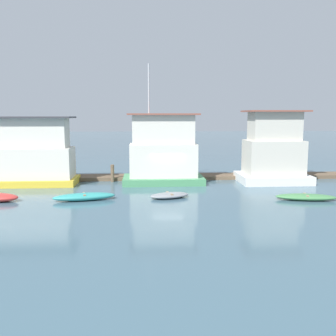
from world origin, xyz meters
TOP-DOWN VIEW (x-y plane):
  - ground_plane at (0.00, 0.00)m, footprint 200.00×200.00m
  - dock_walkway at (0.00, 2.52)m, footprint 33.80×2.09m
  - houseboat_yellow at (-10.48, 0.46)m, footprint 6.82×3.29m
  - houseboat_green at (-0.28, 0.48)m, footprint 6.33×3.45m
  - houseboat_white at (8.53, 0.26)m, footprint 5.45×3.92m
  - dinghy_teal at (-5.60, -5.41)m, footprint 4.04×1.88m
  - dinghy_grey at (-0.16, -5.08)m, footprint 2.86×1.95m
  - dinghy_green at (8.44, -6.27)m, footprint 3.92×1.79m
  - mooring_post_near_left at (-4.36, 1.22)m, footprint 0.29×0.29m
  - mooring_post_near_right at (0.77, 1.22)m, footprint 0.25×0.25m

SIDE VIEW (x-z plane):
  - ground_plane at x=0.00m, z-range 0.00..0.00m
  - dock_walkway at x=0.00m, z-range 0.00..0.30m
  - dinghy_grey at x=-0.16m, z-range 0.00..0.35m
  - dinghy_green at x=8.44m, z-range 0.00..0.40m
  - dinghy_teal at x=-5.60m, z-range 0.00..0.47m
  - mooring_post_near_left at x=-4.36m, z-range 0.00..1.40m
  - mooring_post_near_right at x=0.77m, z-range 0.00..1.75m
  - houseboat_yellow at x=-10.48m, z-range -0.29..4.96m
  - houseboat_green at x=-0.28m, z-range -2.22..7.03m
  - houseboat_white at x=8.53m, z-range -0.42..5.30m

